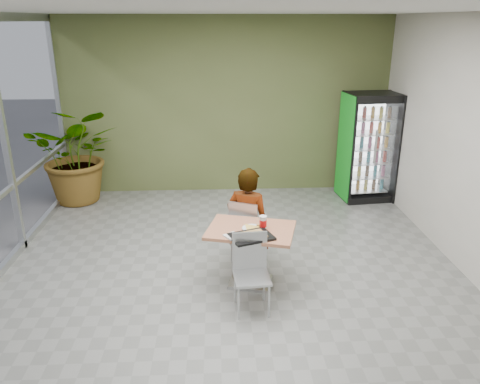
% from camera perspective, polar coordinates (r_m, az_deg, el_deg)
% --- Properties ---
extents(ground, '(7.00, 7.00, 0.00)m').
position_cam_1_polar(ground, '(5.95, -0.85, -11.18)').
color(ground, slate).
rests_on(ground, ground).
extents(room_envelope, '(6.00, 7.00, 3.20)m').
position_cam_1_polar(room_envelope, '(5.29, -0.93, 3.78)').
color(room_envelope, '#BAB4A8').
rests_on(room_envelope, ground).
extents(dining_table, '(1.17, 0.95, 0.75)m').
position_cam_1_polar(dining_table, '(5.71, 1.32, -6.44)').
color(dining_table, '#C57B54').
rests_on(dining_table, ground).
extents(chair_far, '(0.52, 0.52, 0.89)m').
position_cam_1_polar(chair_far, '(6.23, 0.64, -4.22)').
color(chair_far, '#B4B7B9').
rests_on(chair_far, ground).
extents(chair_near, '(0.42, 0.42, 0.89)m').
position_cam_1_polar(chair_near, '(5.29, 1.32, -8.95)').
color(chair_near, '#B4B7B9').
rests_on(chair_near, ground).
extents(seated_woman, '(0.70, 0.59, 1.63)m').
position_cam_1_polar(seated_woman, '(6.26, 0.96, -4.16)').
color(seated_woman, black).
rests_on(seated_woman, ground).
extents(pizza_plate, '(0.33, 0.30, 0.03)m').
position_cam_1_polar(pizza_plate, '(5.61, 1.47, -4.34)').
color(pizza_plate, silver).
rests_on(pizza_plate, dining_table).
extents(soda_cup, '(0.09, 0.09, 0.16)m').
position_cam_1_polar(soda_cup, '(5.60, 2.82, -3.73)').
color(soda_cup, silver).
rests_on(soda_cup, dining_table).
extents(napkin_stack, '(0.22, 0.22, 0.02)m').
position_cam_1_polar(napkin_stack, '(5.41, -0.94, -5.38)').
color(napkin_stack, silver).
rests_on(napkin_stack, dining_table).
extents(cafeteria_tray, '(0.56, 0.49, 0.03)m').
position_cam_1_polar(cafeteria_tray, '(5.38, 1.40, -5.47)').
color(cafeteria_tray, black).
rests_on(cafeteria_tray, dining_table).
extents(beverage_fridge, '(0.95, 0.77, 1.92)m').
position_cam_1_polar(beverage_fridge, '(8.70, 15.39, 5.28)').
color(beverage_fridge, black).
rests_on(beverage_fridge, ground).
extents(potted_plant, '(1.56, 1.35, 1.73)m').
position_cam_1_polar(potted_plant, '(8.77, -19.13, 4.34)').
color(potted_plant, '#336327').
rests_on(potted_plant, ground).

